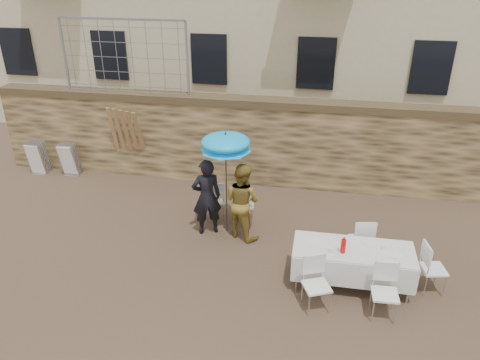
% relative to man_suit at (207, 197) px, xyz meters
% --- Properties ---
extents(ground, '(80.00, 80.00, 0.00)m').
position_rel_man_suit_xyz_m(ground, '(0.34, -2.38, -0.85)').
color(ground, brown).
rests_on(ground, ground).
extents(stone_wall, '(13.00, 0.50, 2.20)m').
position_rel_man_suit_xyz_m(stone_wall, '(0.34, 2.62, 0.25)').
color(stone_wall, olive).
rests_on(stone_wall, ground).
extents(chain_link_fence, '(3.20, 0.06, 1.80)m').
position_rel_man_suit_xyz_m(chain_link_fence, '(-2.66, 2.62, 2.25)').
color(chain_link_fence, gray).
rests_on(chain_link_fence, stone_wall).
extents(man_suit, '(0.73, 0.62, 1.70)m').
position_rel_man_suit_xyz_m(man_suit, '(0.00, 0.00, 0.00)').
color(man_suit, black).
rests_on(man_suit, ground).
extents(woman_dress, '(1.01, 0.94, 1.66)m').
position_rel_man_suit_xyz_m(woman_dress, '(0.75, 0.00, -0.02)').
color(woman_dress, gold).
rests_on(woman_dress, ground).
extents(umbrella, '(1.03, 1.03, 2.12)m').
position_rel_man_suit_xyz_m(umbrella, '(0.40, 0.10, 1.15)').
color(umbrella, '#3F3F44').
rests_on(umbrella, ground).
extents(couple_chair_left, '(0.65, 0.65, 0.96)m').
position_rel_man_suit_xyz_m(couple_chair_left, '(0.00, 0.55, -0.37)').
color(couple_chair_left, white).
rests_on(couple_chair_left, ground).
extents(couple_chair_right, '(0.53, 0.53, 0.96)m').
position_rel_man_suit_xyz_m(couple_chair_right, '(0.70, 0.55, -0.37)').
color(couple_chair_right, white).
rests_on(couple_chair_right, ground).
extents(banquet_table, '(2.10, 0.85, 0.78)m').
position_rel_man_suit_xyz_m(banquet_table, '(2.97, -1.26, -0.12)').
color(banquet_table, silver).
rests_on(banquet_table, ground).
extents(soda_bottle, '(0.09, 0.09, 0.26)m').
position_rel_man_suit_xyz_m(soda_bottle, '(2.77, -1.41, 0.06)').
color(soda_bottle, red).
rests_on(soda_bottle, banquet_table).
extents(table_chair_front_left, '(0.63, 0.63, 0.96)m').
position_rel_man_suit_xyz_m(table_chair_front_left, '(2.37, -2.01, -0.37)').
color(table_chair_front_left, white).
rests_on(table_chair_front_left, ground).
extents(table_chair_front_right, '(0.50, 0.50, 0.96)m').
position_rel_man_suit_xyz_m(table_chair_front_right, '(3.47, -2.01, -0.37)').
color(table_chair_front_right, white).
rests_on(table_chair_front_right, ground).
extents(table_chair_back, '(0.56, 0.56, 0.96)m').
position_rel_man_suit_xyz_m(table_chair_back, '(3.17, -0.46, -0.37)').
color(table_chair_back, white).
rests_on(table_chair_back, ground).
extents(table_chair_side, '(0.57, 0.57, 0.96)m').
position_rel_man_suit_xyz_m(table_chair_side, '(4.37, -1.16, -0.37)').
color(table_chair_side, white).
rests_on(table_chair_side, ground).
extents(chair_stack_left, '(0.46, 0.47, 0.92)m').
position_rel_man_suit_xyz_m(chair_stack_left, '(-5.21, 2.23, -0.39)').
color(chair_stack_left, white).
rests_on(chair_stack_left, ground).
extents(chair_stack_right, '(0.46, 0.40, 0.92)m').
position_rel_man_suit_xyz_m(chair_stack_right, '(-4.31, 2.23, -0.39)').
color(chair_stack_right, white).
rests_on(chair_stack_right, ground).
extents(wood_planks, '(0.70, 0.20, 2.00)m').
position_rel_man_suit_xyz_m(wood_planks, '(-2.71, 2.30, 0.15)').
color(wood_planks, '#A37749').
rests_on(wood_planks, ground).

